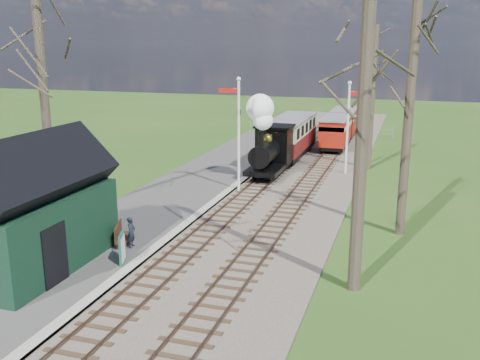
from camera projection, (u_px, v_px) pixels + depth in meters
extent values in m
plane|color=#264D18|center=(78.00, 352.00, 14.03)|extent=(140.00, 140.00, 0.00)
ellipsoid|color=#385B23|center=(175.00, 199.00, 80.43)|extent=(57.60, 36.00, 16.20)
ellipsoid|color=#385B23|center=(417.00, 233.00, 75.54)|extent=(70.40, 44.00, 19.80)
ellipsoid|color=#385B23|center=(299.00, 201.00, 85.06)|extent=(64.00, 40.00, 18.00)
cube|color=brown|center=(298.00, 170.00, 33.94)|extent=(8.00, 60.00, 0.10)
cube|color=brown|center=(270.00, 167.00, 34.45)|extent=(0.07, 60.00, 0.12)
cube|color=brown|center=(285.00, 168.00, 34.16)|extent=(0.07, 60.00, 0.12)
cube|color=#38281C|center=(278.00, 168.00, 34.31)|extent=(1.60, 60.00, 0.09)
cube|color=brown|center=(310.00, 170.00, 33.68)|extent=(0.07, 60.00, 0.12)
cube|color=brown|center=(326.00, 171.00, 33.39)|extent=(0.07, 60.00, 0.12)
cube|color=#38281C|center=(318.00, 171.00, 33.55)|extent=(1.60, 60.00, 0.09)
cube|color=#474442|center=(176.00, 197.00, 27.96)|extent=(5.00, 44.00, 0.20)
cube|color=#B2AD9E|center=(218.00, 200.00, 27.28)|extent=(0.40, 44.00, 0.21)
cube|color=black|center=(35.00, 232.00, 18.62)|extent=(3.00, 6.00, 2.60)
cube|color=black|center=(30.00, 180.00, 18.16)|extent=(3.25, 6.30, 3.25)
cube|color=black|center=(55.00, 255.00, 17.32)|extent=(0.06, 1.20, 2.00)
cylinder|color=silver|center=(239.00, 138.00, 28.26)|extent=(0.14, 0.14, 6.00)
sphere|color=silver|center=(239.00, 79.00, 27.50)|extent=(0.24, 0.24, 0.24)
cube|color=#B7140F|center=(229.00, 90.00, 27.81)|extent=(1.10, 0.08, 0.22)
cube|color=black|center=(239.00, 112.00, 27.92)|extent=(0.18, 0.06, 0.30)
cylinder|color=silver|center=(347.00, 131.00, 32.39)|extent=(0.14, 0.14, 5.50)
sphere|color=silver|center=(350.00, 83.00, 31.69)|extent=(0.24, 0.24, 0.24)
cube|color=#B7140F|center=(359.00, 93.00, 31.67)|extent=(1.10, 0.08, 0.22)
cube|color=black|center=(348.00, 112.00, 32.11)|extent=(0.18, 0.06, 0.30)
cylinder|color=#382D23|center=(44.00, 100.00, 23.13)|extent=(0.41, 0.41, 11.00)
cylinder|color=#382D23|center=(364.00, 107.00, 16.17)|extent=(0.42, 0.42, 12.00)
cylinder|color=#382D23|center=(408.00, 117.00, 21.57)|extent=(0.40, 0.40, 10.00)
cylinder|color=#382D23|center=(372.00, 99.00, 33.45)|extent=(0.39, 0.39, 9.00)
cube|color=slate|center=(319.00, 127.00, 46.99)|extent=(12.60, 0.02, 0.01)
cube|color=slate|center=(319.00, 130.00, 47.06)|extent=(12.60, 0.02, 0.02)
cylinder|color=slate|center=(319.00, 130.00, 47.05)|extent=(0.08, 0.08, 1.00)
cube|color=black|center=(269.00, 167.00, 32.02)|extent=(1.89, 4.44, 0.28)
cylinder|color=black|center=(266.00, 153.00, 31.16)|extent=(1.22, 2.88, 1.22)
cube|color=black|center=(274.00, 145.00, 32.98)|extent=(2.00, 1.78, 2.22)
cylinder|color=black|center=(261.00, 139.00, 29.89)|extent=(0.31, 0.31, 0.89)
sphere|color=#AF9233|center=(268.00, 139.00, 31.27)|extent=(0.58, 0.58, 0.58)
sphere|color=white|center=(263.00, 120.00, 29.60)|extent=(1.11, 1.11, 1.11)
sphere|color=white|center=(260.00, 108.00, 29.60)|extent=(1.55, 1.55, 1.55)
cylinder|color=black|center=(254.00, 174.00, 30.97)|extent=(0.11, 0.71, 0.71)
cylinder|color=black|center=(271.00, 175.00, 30.68)|extent=(0.11, 0.71, 0.71)
cube|color=black|center=(290.00, 150.00, 37.59)|extent=(2.11, 7.77, 0.33)
cube|color=#5D1516|center=(291.00, 141.00, 37.42)|extent=(2.22, 7.77, 1.00)
cube|color=beige|center=(291.00, 127.00, 37.17)|extent=(2.22, 7.77, 1.00)
cube|color=slate|center=(291.00, 119.00, 37.04)|extent=(2.33, 7.99, 0.13)
cube|color=black|center=(335.00, 144.00, 40.36)|extent=(1.75, 4.61, 0.28)
cube|color=maroon|center=(335.00, 137.00, 40.23)|extent=(1.84, 4.61, 0.83)
cube|color=beige|center=(336.00, 126.00, 40.02)|extent=(1.84, 4.61, 0.83)
cube|color=slate|center=(336.00, 120.00, 39.91)|extent=(1.94, 4.79, 0.11)
cube|color=black|center=(344.00, 133.00, 45.44)|extent=(1.75, 4.61, 0.28)
cube|color=maroon|center=(344.00, 126.00, 45.30)|extent=(1.84, 4.61, 0.83)
cube|color=beige|center=(345.00, 116.00, 45.10)|extent=(1.84, 4.61, 0.83)
cube|color=slate|center=(345.00, 111.00, 44.98)|extent=(1.94, 4.79, 0.11)
cube|color=#104D3A|center=(122.00, 248.00, 19.11)|extent=(0.34, 0.74, 1.12)
cube|color=silver|center=(123.00, 248.00, 19.11)|extent=(0.24, 0.63, 0.91)
cube|color=#402417|center=(123.00, 238.00, 21.04)|extent=(0.89, 1.49, 0.06)
cube|color=#402417|center=(118.00, 231.00, 20.97)|extent=(0.55, 1.37, 0.62)
cube|color=#402417|center=(119.00, 247.00, 20.46)|extent=(0.06, 0.06, 0.21)
cube|color=#402417|center=(128.00, 236.00, 21.69)|extent=(0.06, 0.06, 0.21)
imported|color=black|center=(131.00, 232.00, 20.61)|extent=(0.33, 0.47, 1.21)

